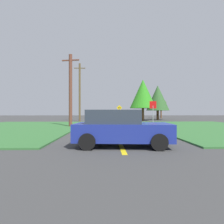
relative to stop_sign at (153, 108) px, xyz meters
The scene contains 13 objects.
ground_plane 5.02m from the stop_sign, 169.31° to the left, with size 120.00×120.00×0.00m, color #3C3C3C.
grass_verge_right 6.05m from the stop_sign, 33.18° to the right, with size 12.00×20.00×0.08m, color #336A32.
grass_verge_left 14.38m from the stop_sign, 167.27° to the right, with size 12.00×20.00×0.08m, color #336A32.
lane_stripe_center 8.69m from the stop_sign, 122.49° to the right, with size 0.20×14.00×0.01m, color yellow.
stop_sign is the anchor object (origin of this frame).
car_behind_on_main_road 13.27m from the stop_sign, 110.30° to the right, with size 4.31×2.37×1.62m.
car_approaching_junction 16.76m from the stop_sign, 101.45° to the left, with size 4.40×2.30×1.62m.
utility_pole_near 9.23m from the stop_sign, 168.17° to the right, with size 1.79×0.45×7.33m.
utility_pole_mid 13.54m from the stop_sign, 136.07° to the left, with size 1.80×0.30×9.29m.
direction_sign 9.93m from the stop_sign, 108.51° to the left, with size 0.90×0.12×2.64m.
oak_tree_left 15.53m from the stop_sign, 72.61° to the left, with size 4.38×4.38×6.62m.
pine_tree_center 11.23m from the stop_sign, 84.79° to the left, with size 4.46×4.46×7.07m.
oak_tree_right 23.58m from the stop_sign, 71.39° to the left, with size 2.41×2.41×4.58m.
Camera 1 is at (-0.64, -21.53, 1.53)m, focal length 29.74 mm.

